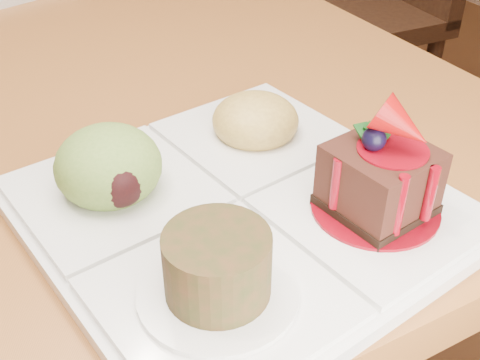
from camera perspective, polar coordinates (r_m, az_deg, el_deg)
ground at (r=1.49m, az=-19.70°, el=-11.73°), size 6.00×6.00×0.00m
sampler_plate at (r=0.45m, az=-0.60°, el=-1.11°), size 0.33×0.33×0.11m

